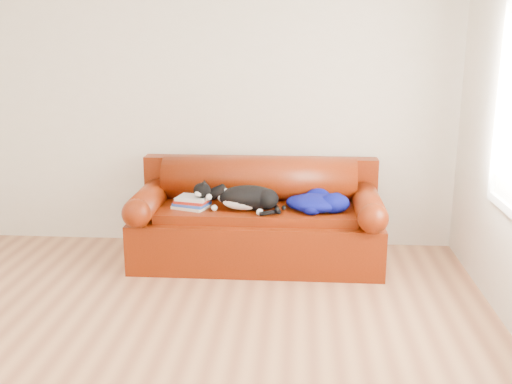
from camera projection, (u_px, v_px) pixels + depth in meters
ground at (165, 343)px, 3.83m from camera, size 4.50×4.50×0.00m
room_shell at (176, 79)px, 3.42m from camera, size 4.52×4.02×2.61m
sofa_base at (257, 235)px, 5.18m from camera, size 2.10×0.90×0.50m
sofa_back at (259, 194)px, 5.34m from camera, size 2.10×1.01×0.88m
book_stack at (192, 202)px, 5.04m from camera, size 0.34×0.30×0.10m
cat at (247, 198)px, 4.97m from camera, size 0.68×0.40×0.26m
blanket at (317, 202)px, 4.98m from camera, size 0.56×0.44×0.16m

